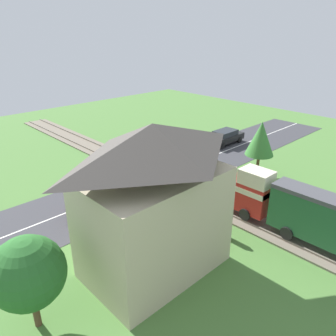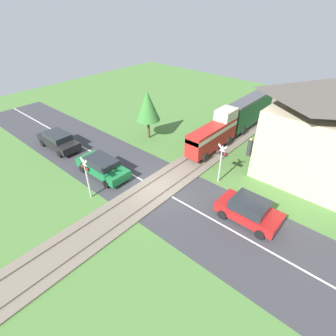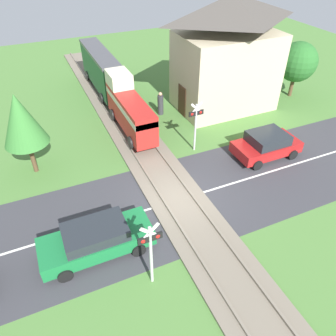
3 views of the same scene
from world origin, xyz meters
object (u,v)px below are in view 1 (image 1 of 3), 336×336
(train, at_px, (286,206))
(car_behind_queue, at_px, (225,137))
(pedestrian_by_station, at_px, (223,225))
(car_near_crossing, at_px, (182,152))
(crossing_signal_west_approach, at_px, (154,137))
(car_far_side, at_px, (101,201))
(station_building, at_px, (154,204))
(crossing_signal_east_approach, at_px, (163,179))

(train, bearing_deg, car_behind_queue, -130.96)
(pedestrian_by_station, bearing_deg, car_near_crossing, -125.09)
(crossing_signal_west_approach, bearing_deg, car_near_crossing, 124.57)
(car_far_side, bearing_deg, car_behind_queue, -170.42)
(crossing_signal_west_approach, bearing_deg, car_far_side, 29.18)
(car_near_crossing, distance_m, car_behind_queue, 6.39)
(car_near_crossing, bearing_deg, station_building, 38.74)
(car_behind_queue, bearing_deg, train, 49.04)
(car_near_crossing, distance_m, crossing_signal_west_approach, 2.97)
(car_far_side, height_order, crossing_signal_east_approach, crossing_signal_east_approach)
(car_far_side, relative_size, crossing_signal_east_approach, 1.22)
(crossing_signal_west_approach, relative_size, pedestrian_by_station, 1.89)
(car_far_side, relative_size, car_behind_queue, 0.83)
(crossing_signal_east_approach, height_order, pedestrian_by_station, crossing_signal_east_approach)
(crossing_signal_west_approach, relative_size, station_building, 0.41)
(crossing_signal_east_approach, relative_size, pedestrian_by_station, 1.89)
(pedestrian_by_station, bearing_deg, crossing_signal_west_approach, -114.31)
(station_building, bearing_deg, crossing_signal_west_approach, -131.27)
(train, bearing_deg, crossing_signal_west_approach, -100.94)
(pedestrian_by_station, bearing_deg, car_far_side, -63.71)
(train, relative_size, crossing_signal_east_approach, 4.37)
(car_near_crossing, bearing_deg, car_behind_queue, -180.00)
(car_behind_queue, distance_m, crossing_signal_east_approach, 14.54)
(train, height_order, pedestrian_by_station, train)
(train, xyz_separation_m, pedestrian_by_station, (2.74, -2.28, -1.12))
(car_behind_queue, distance_m, station_building, 20.65)
(station_building, distance_m, pedestrian_by_station, 5.53)
(car_far_side, bearing_deg, train, 123.60)
(train, bearing_deg, car_far_side, -56.40)
(car_near_crossing, distance_m, crossing_signal_east_approach, 8.89)
(crossing_signal_west_approach, distance_m, pedestrian_by_station, 13.58)
(train, bearing_deg, station_building, -21.72)
(pedestrian_by_station, bearing_deg, station_building, -8.20)
(car_far_side, bearing_deg, car_near_crossing, -164.89)
(crossing_signal_west_approach, height_order, crossing_signal_east_approach, same)
(train, xyz_separation_m, crossing_signal_west_approach, (-2.82, -14.60, 0.13))
(car_far_side, xyz_separation_m, crossing_signal_east_approach, (-3.49, 2.22, 1.22))
(car_near_crossing, xyz_separation_m, crossing_signal_east_approach, (7.18, 5.10, 1.23))
(car_near_crossing, bearing_deg, crossing_signal_east_approach, 35.41)
(crossing_signal_east_approach, bearing_deg, car_behind_queue, -159.39)
(station_building, bearing_deg, pedestrian_by_station, 171.80)
(car_far_side, relative_size, crossing_signal_west_approach, 1.22)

